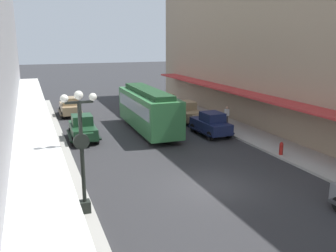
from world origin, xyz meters
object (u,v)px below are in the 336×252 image
Objects in this scene: lamp_post_with_clock at (82,148)px; pedestrian_0 at (40,180)px; pedestrian_3 at (58,155)px; streetcar at (148,108)px; parked_car_5 at (70,106)px; pedestrian_1 at (32,127)px; pedestrian_4 at (227,116)px; parked_car_4 at (187,112)px; parked_car_0 at (164,102)px; pedestrian_2 at (54,212)px; fire_hydrant at (281,148)px; pedestrian_5 at (47,211)px; parked_car_3 at (83,128)px; parked_car_2 at (211,123)px.

pedestrian_0 is at bearing 126.97° from lamp_post_with_clock.
streetcar is at bearing 42.35° from pedestrian_3.
pedestrian_1 is at bearing -113.50° from parked_car_5.
pedestrian_1 reaches higher than pedestrian_4.
parked_car_4 is 2.60× the size of pedestrian_4.
parked_car_5 is 2.56× the size of pedestrian_3.
pedestrian_2 is at bearing -120.14° from parked_car_0.
pedestrian_5 is at bearing -162.51° from fire_hydrant.
pedestrian_2 is (-2.99, -13.25, 0.07)m from parked_car_3.
parked_car_2 is at bearing 41.43° from lamp_post_with_clock.
parked_car_2 is 2.62× the size of pedestrian_5.
lamp_post_with_clock is (-11.09, -9.79, 2.04)m from parked_car_2.
fire_hydrant is at bearing -9.90° from pedestrian_3.
parked_car_0 is 2.61× the size of pedestrian_4.
lamp_post_with_clock reaches higher than parked_car_5.
lamp_post_with_clock is 3.09× the size of pedestrian_2.
pedestrian_4 is (2.28, -8.81, 0.05)m from parked_car_0.
pedestrian_3 is (-11.69, -4.03, 0.07)m from parked_car_2.
streetcar is at bearing 7.30° from parked_car_3.
parked_car_5 is at bearing 89.23° from parked_car_3.
parked_car_4 is 11.51m from parked_car_5.
parked_car_0 is 1.00× the size of parked_car_3.
pedestrian_1 is at bearing 91.86° from pedestrian_2.
streetcar is 5.78× the size of pedestrian_0.
pedestrian_3 is at bearing 95.97° from lamp_post_with_clock.
pedestrian_3 is (1.08, 3.53, 0.00)m from pedestrian_0.
parked_car_0 is 22.31m from pedestrian_0.
pedestrian_4 is at bearing 22.37° from pedestrian_3.
lamp_post_with_clock is at bearing -94.81° from parked_car_5.
streetcar is 11.76× the size of fire_hydrant.
pedestrian_3 is at bearing 84.17° from pedestrian_2.
parked_car_3 reaches higher than pedestrian_0.
lamp_post_with_clock is (-11.27, -20.40, 2.04)m from parked_car_0.
pedestrian_3 is 1.02× the size of pedestrian_4.
pedestrian_5 is at bearing -140.02° from pedestrian_4.
parked_car_3 is 9.97m from parked_car_4.
pedestrian_5 is at bearing -97.97° from pedestrian_3.
parked_car_0 is 14.99m from pedestrian_1.
parked_car_4 is (9.59, 2.75, 0.00)m from parked_car_3.
pedestrian_2 is 1.02× the size of pedestrian_4.
pedestrian_0 is 1.00× the size of pedestrian_2.
fire_hydrant is 0.49× the size of pedestrian_1.
pedestrian_2 is at bearing -128.16° from parked_car_4.
parked_car_3 is 2.57× the size of pedestrian_2.
pedestrian_4 is (15.33, -1.44, -0.02)m from pedestrian_1.
parked_car_3 is at bearing -164.00° from parked_car_4.
pedestrian_2 is (0.47, -14.32, 0.00)m from pedestrian_1.
parked_car_0 is at bearing 54.53° from pedestrian_0.
pedestrian_0 is (-3.34, -9.73, 0.07)m from parked_car_3.
parked_car_4 is at bearing 51.84° from pedestrian_2.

